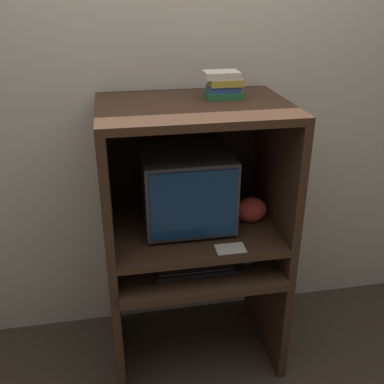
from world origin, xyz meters
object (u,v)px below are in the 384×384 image
at_px(book_stack, 223,85).
at_px(snack_bag, 251,210).
at_px(crt_monitor, 186,187).
at_px(keyboard, 195,268).
at_px(mouse, 247,261).

bearing_deg(book_stack, snack_bag, -31.60).
distance_m(crt_monitor, snack_bag, 0.36).
height_order(crt_monitor, book_stack, book_stack).
bearing_deg(keyboard, crt_monitor, 93.30).
height_order(mouse, snack_bag, snack_bag).
xyz_separation_m(crt_monitor, mouse, (0.28, -0.19, -0.35)).
bearing_deg(book_stack, mouse, -68.69).
bearing_deg(mouse, crt_monitor, 144.89).
bearing_deg(mouse, snack_bag, 69.50).
relative_size(mouse, snack_bag, 0.43).
bearing_deg(book_stack, crt_monitor, -169.24).
xyz_separation_m(crt_monitor, book_stack, (0.19, 0.04, 0.49)).
bearing_deg(crt_monitor, snack_bag, -9.02).
bearing_deg(mouse, book_stack, 111.31).
xyz_separation_m(mouse, book_stack, (-0.09, 0.23, 0.84)).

